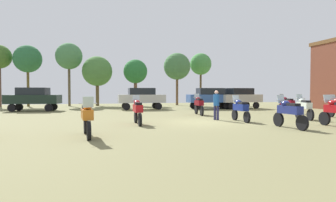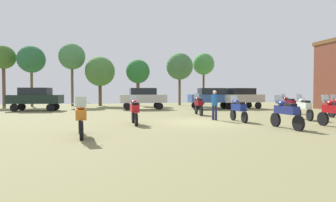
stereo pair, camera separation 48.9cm
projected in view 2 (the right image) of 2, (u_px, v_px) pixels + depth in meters
ground_plane at (203, 122)px, 15.28m from camera, size 44.00×52.00×0.02m
motorcycle_1 at (81, 117)px, 10.34m from camera, size 0.62×2.27×1.49m
motorcycle_2 at (286, 112)px, 12.55m from camera, size 0.62×2.22×1.49m
motorcycle_4 at (238, 109)px, 15.55m from camera, size 0.62×2.10×1.44m
motorcycle_5 at (199, 104)px, 20.10m from camera, size 0.62×2.27×1.51m
motorcycle_6 at (288, 104)px, 21.65m from camera, size 0.62×2.24×1.48m
motorcycle_7 at (335, 112)px, 12.94m from camera, size 0.62×2.23×1.50m
motorcycle_8 at (304, 107)px, 16.64m from camera, size 0.73×2.10×1.49m
motorcycle_10 at (134, 110)px, 14.26m from camera, size 0.62×2.17×1.47m
car_1 at (143, 97)px, 26.54m from camera, size 4.31×1.82×2.00m
car_2 at (36, 97)px, 24.40m from camera, size 4.50×2.35×2.00m
car_3 at (211, 97)px, 27.09m from camera, size 4.41×2.07×2.00m
car_4 at (241, 97)px, 27.56m from camera, size 4.53×2.46×2.00m
person_1 at (215, 103)px, 16.40m from camera, size 0.48×0.48×1.72m
tree_1 at (72, 57)px, 32.62m from camera, size 3.00×3.00×7.23m
tree_2 at (138, 72)px, 34.03m from camera, size 2.86×2.86×5.53m
tree_4 at (100, 72)px, 33.43m from camera, size 3.49×3.49×5.82m
tree_5 at (3, 58)px, 31.61m from camera, size 2.61×2.61×6.83m
tree_6 at (180, 67)px, 34.83m from camera, size 3.29×3.29×6.43m
tree_7 at (204, 64)px, 37.38m from camera, size 2.84×2.84×6.75m
tree_8 at (31, 60)px, 31.79m from camera, size 3.03×3.03×6.82m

